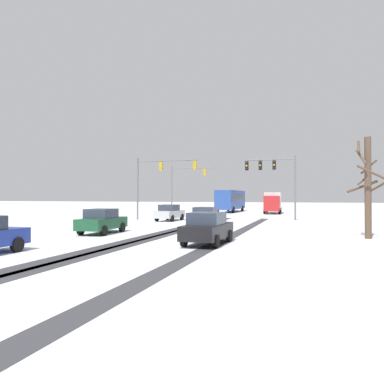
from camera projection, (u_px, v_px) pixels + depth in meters
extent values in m
cube|color=#38383D|center=(159.00, 234.00, 23.51)|extent=(1.13, 36.89, 0.01)
cube|color=#38383D|center=(231.00, 236.00, 22.05)|extent=(0.85, 36.89, 0.01)
cube|color=#38383D|center=(168.00, 234.00, 23.30)|extent=(0.98, 36.89, 0.01)
cube|color=white|center=(313.00, 241.00, 19.02)|extent=(4.00, 36.89, 0.12)
cylinder|color=slate|center=(172.00, 190.00, 47.62)|extent=(0.18, 0.18, 6.50)
cylinder|color=slate|center=(195.00, 168.00, 46.66)|extent=(6.48, 0.12, 0.12)
cube|color=#B79319|center=(205.00, 172.00, 46.26)|extent=(0.32, 0.24, 0.90)
sphere|color=black|center=(205.00, 170.00, 46.42)|extent=(0.20, 0.20, 0.20)
sphere|color=orange|center=(205.00, 172.00, 46.41)|extent=(0.20, 0.20, 0.20)
sphere|color=black|center=(205.00, 175.00, 46.41)|extent=(0.20, 0.20, 0.20)
cylinder|color=slate|center=(295.00, 188.00, 35.15)|extent=(0.18, 0.18, 6.50)
cylinder|color=slate|center=(269.00, 160.00, 36.09)|extent=(5.01, 0.42, 0.12)
cube|color=black|center=(274.00, 165.00, 35.90)|extent=(0.33, 0.26, 0.90)
sphere|color=black|center=(274.00, 162.00, 35.76)|extent=(0.20, 0.20, 0.20)
sphere|color=orange|center=(274.00, 165.00, 35.75)|extent=(0.20, 0.20, 0.20)
sphere|color=black|center=(274.00, 168.00, 35.75)|extent=(0.20, 0.20, 0.20)
cube|color=black|center=(260.00, 166.00, 36.40)|extent=(0.33, 0.26, 0.90)
sphere|color=black|center=(260.00, 162.00, 36.26)|extent=(0.20, 0.20, 0.20)
sphere|color=orange|center=(260.00, 165.00, 36.25)|extent=(0.20, 0.20, 0.20)
sphere|color=black|center=(260.00, 168.00, 36.25)|extent=(0.20, 0.20, 0.20)
cube|color=black|center=(247.00, 166.00, 36.90)|extent=(0.33, 0.26, 0.90)
sphere|color=black|center=(246.00, 163.00, 36.75)|extent=(0.20, 0.20, 0.20)
sphere|color=orange|center=(246.00, 166.00, 36.75)|extent=(0.20, 0.20, 0.20)
sphere|color=black|center=(246.00, 169.00, 36.75)|extent=(0.20, 0.20, 0.20)
cylinder|color=slate|center=(138.00, 189.00, 38.09)|extent=(0.18, 0.18, 6.50)
cylinder|color=slate|center=(167.00, 161.00, 37.08)|extent=(6.68, 0.18, 0.12)
cube|color=#B79319|center=(161.00, 166.00, 37.29)|extent=(0.32, 0.24, 0.90)
sphere|color=black|center=(162.00, 164.00, 37.44)|extent=(0.20, 0.20, 0.20)
sphere|color=orange|center=(162.00, 166.00, 37.44)|extent=(0.20, 0.20, 0.20)
sphere|color=black|center=(162.00, 169.00, 37.43)|extent=(0.20, 0.20, 0.20)
cube|color=#B79319|center=(195.00, 165.00, 36.14)|extent=(0.32, 0.24, 0.90)
sphere|color=black|center=(195.00, 162.00, 36.29)|extent=(0.20, 0.20, 0.20)
sphere|color=orange|center=(195.00, 165.00, 36.29)|extent=(0.20, 0.20, 0.20)
sphere|color=black|center=(195.00, 168.00, 36.29)|extent=(0.20, 0.20, 0.20)
cube|color=#B7BABF|center=(170.00, 214.00, 36.29)|extent=(1.88, 4.17, 0.70)
cube|color=#2D3847|center=(169.00, 208.00, 36.16)|extent=(1.64, 1.97, 0.60)
cylinder|color=black|center=(167.00, 217.00, 37.76)|extent=(0.25, 0.65, 0.64)
cylinder|color=black|center=(182.00, 217.00, 37.20)|extent=(0.25, 0.65, 0.64)
cylinder|color=black|center=(157.00, 218.00, 35.38)|extent=(0.25, 0.65, 0.64)
cylinder|color=black|center=(172.00, 218.00, 34.82)|extent=(0.25, 0.65, 0.64)
cube|color=silver|center=(206.00, 219.00, 27.74)|extent=(1.86, 4.16, 0.70)
cube|color=#2D3847|center=(205.00, 211.00, 27.61)|extent=(1.63, 1.96, 0.60)
cylinder|color=black|center=(200.00, 223.00, 29.18)|extent=(0.24, 0.65, 0.64)
cylinder|color=black|center=(220.00, 223.00, 28.75)|extent=(0.24, 0.65, 0.64)
cylinder|color=black|center=(191.00, 225.00, 26.73)|extent=(0.24, 0.65, 0.64)
cylinder|color=black|center=(213.00, 225.00, 26.30)|extent=(0.24, 0.65, 0.64)
cube|color=#194C2D|center=(102.00, 223.00, 23.75)|extent=(1.91, 4.18, 0.70)
cube|color=#2D3847|center=(101.00, 213.00, 23.61)|extent=(1.66, 1.98, 0.60)
cylinder|color=black|center=(101.00, 227.00, 25.18)|extent=(0.25, 0.65, 0.64)
cylinder|color=black|center=(122.00, 227.00, 24.77)|extent=(0.25, 0.65, 0.64)
cylinder|color=black|center=(81.00, 230.00, 22.72)|extent=(0.25, 0.65, 0.64)
cylinder|color=black|center=(104.00, 231.00, 22.31)|extent=(0.25, 0.65, 0.64)
cube|color=black|center=(208.00, 231.00, 18.42)|extent=(1.84, 4.16, 0.70)
cube|color=#2D3847|center=(207.00, 218.00, 18.29)|extent=(1.63, 1.95, 0.60)
cylinder|color=black|center=(201.00, 235.00, 19.88)|extent=(0.24, 0.65, 0.64)
cylinder|color=black|center=(229.00, 236.00, 19.34)|extent=(0.24, 0.65, 0.64)
cylinder|color=black|center=(184.00, 240.00, 17.49)|extent=(0.24, 0.65, 0.64)
cylinder|color=black|center=(216.00, 241.00, 16.95)|extent=(0.24, 0.65, 0.64)
cylinder|color=black|center=(17.00, 245.00, 15.74)|extent=(0.23, 0.64, 0.64)
cube|color=#284793|center=(231.00, 200.00, 57.24)|extent=(2.71, 11.05, 2.90)
cube|color=#283342|center=(231.00, 198.00, 57.25)|extent=(2.73, 10.17, 0.90)
cylinder|color=black|center=(233.00, 210.00, 53.20)|extent=(0.32, 0.97, 0.96)
cylinder|color=black|center=(217.00, 210.00, 53.96)|extent=(0.32, 0.97, 0.96)
cylinder|color=black|center=(242.00, 208.00, 59.96)|extent=(0.32, 0.97, 0.96)
cylinder|color=black|center=(228.00, 208.00, 60.73)|extent=(0.32, 0.97, 0.96)
cube|color=red|center=(272.00, 204.00, 49.58)|extent=(2.19, 2.28, 2.10)
cube|color=silver|center=(273.00, 201.00, 53.15)|extent=(2.40, 5.28, 2.60)
cylinder|color=black|center=(279.00, 211.00, 49.72)|extent=(0.31, 0.85, 0.84)
cylinder|color=black|center=(265.00, 211.00, 50.26)|extent=(0.31, 0.85, 0.84)
cylinder|color=black|center=(281.00, 210.00, 54.24)|extent=(0.31, 0.85, 0.84)
cylinder|color=black|center=(267.00, 210.00, 54.78)|extent=(0.31, 0.85, 0.84)
cylinder|color=brown|center=(368.00, 188.00, 20.83)|extent=(0.37, 0.37, 5.86)
cylinder|color=brown|center=(364.00, 180.00, 21.20)|extent=(0.77, 0.50, 0.64)
cylinder|color=brown|center=(362.00, 187.00, 21.69)|extent=(1.78, 0.54, 0.78)
cylinder|color=brown|center=(369.00, 167.00, 21.20)|extent=(0.92, 0.34, 0.84)
cylinder|color=brown|center=(371.00, 172.00, 20.13)|extent=(1.52, 0.26, 0.87)
cylinder|color=brown|center=(359.00, 147.00, 21.05)|extent=(0.25, 1.05, 0.86)
cylinder|color=brown|center=(361.00, 157.00, 20.78)|extent=(0.56, 0.90, 0.98)
cylinder|color=brown|center=(378.00, 187.00, 21.12)|extent=(1.15, 1.37, 0.83)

